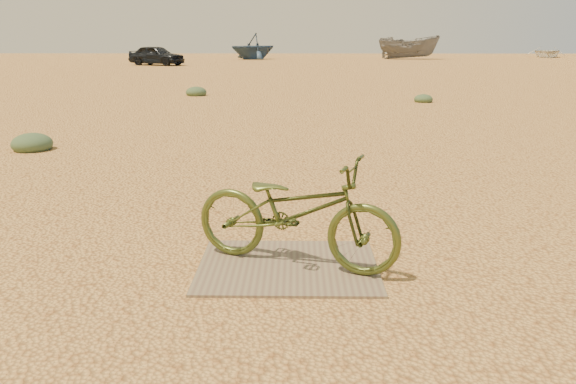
{
  "coord_description": "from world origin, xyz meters",
  "views": [
    {
      "loc": [
        -0.36,
        -4.83,
        1.84
      ],
      "look_at": [
        -0.43,
        -0.54,
        0.65
      ],
      "focal_mm": 35.0,
      "sensor_mm": 36.0,
      "label": 1
    }
  ],
  "objects_px": {
    "boat_far_left": "(253,46)",
    "bicycle": "(295,211)",
    "boat_mid_right": "(409,47)",
    "plywood_board": "(288,266)",
    "boat_far_right": "(547,52)",
    "car": "(156,55)"
  },
  "relations": [
    {
      "from": "boat_far_left",
      "to": "bicycle",
      "type": "bearing_deg",
      "value": -31.84
    },
    {
      "from": "bicycle",
      "to": "boat_mid_right",
      "type": "distance_m",
      "value": 45.29
    },
    {
      "from": "bicycle",
      "to": "boat_far_right",
      "type": "distance_m",
      "value": 54.05
    },
    {
      "from": "plywood_board",
      "to": "boat_mid_right",
      "type": "xyz_separation_m",
      "value": [
        9.44,
        44.33,
        0.96
      ]
    },
    {
      "from": "car",
      "to": "boat_mid_right",
      "type": "xyz_separation_m",
      "value": [
        18.64,
        10.7,
        0.33
      ]
    },
    {
      "from": "plywood_board",
      "to": "boat_far_right",
      "type": "xyz_separation_m",
      "value": [
        22.98,
        48.98,
        0.47
      ]
    },
    {
      "from": "plywood_board",
      "to": "car",
      "type": "distance_m",
      "value": 34.87
    },
    {
      "from": "boat_far_left",
      "to": "boat_mid_right",
      "type": "bearing_deg",
      "value": 55.95
    },
    {
      "from": "plywood_board",
      "to": "boat_far_right",
      "type": "distance_m",
      "value": 54.1
    },
    {
      "from": "bicycle",
      "to": "car",
      "type": "xyz_separation_m",
      "value": [
        -9.26,
        33.6,
        0.16
      ]
    },
    {
      "from": "plywood_board",
      "to": "bicycle",
      "type": "relative_size",
      "value": 0.85
    },
    {
      "from": "bicycle",
      "to": "boat_far_left",
      "type": "bearing_deg",
      "value": 25.32
    },
    {
      "from": "bicycle",
      "to": "boat_mid_right",
      "type": "xyz_separation_m",
      "value": [
        9.38,
        44.3,
        0.49
      ]
    },
    {
      "from": "plywood_board",
      "to": "boat_mid_right",
      "type": "relative_size",
      "value": 0.29
    },
    {
      "from": "bicycle",
      "to": "boat_far_left",
      "type": "relative_size",
      "value": 0.43
    },
    {
      "from": "plywood_board",
      "to": "bicycle",
      "type": "distance_m",
      "value": 0.47
    },
    {
      "from": "plywood_board",
      "to": "boat_far_right",
      "type": "relative_size",
      "value": 0.32
    },
    {
      "from": "boat_far_right",
      "to": "bicycle",
      "type": "bearing_deg",
      "value": -94.3
    },
    {
      "from": "boat_far_left",
      "to": "boat_mid_right",
      "type": "height_order",
      "value": "boat_far_left"
    },
    {
      "from": "plywood_board",
      "to": "car",
      "type": "bearing_deg",
      "value": 105.3
    },
    {
      "from": "car",
      "to": "boat_far_left",
      "type": "distance_m",
      "value": 11.59
    },
    {
      "from": "car",
      "to": "boat_far_left",
      "type": "relative_size",
      "value": 0.93
    }
  ]
}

